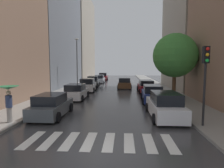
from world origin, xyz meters
The scene contains 21 objects.
ground_plane centered at (0.00, 24.00, -0.02)m, with size 28.00×72.00×0.04m, color #38383B.
sidewalk_left centered at (-6.50, 24.00, 0.07)m, with size 3.00×72.00×0.15m, color gray.
sidewalk_right centered at (6.50, 24.00, 0.07)m, with size 3.00×72.00×0.15m, color gray.
crosswalk_stripes centered at (0.00, 1.15, 0.01)m, with size 6.75×2.20×0.01m.
building_left_mid centered at (-11.00, 24.43, 9.83)m, with size 6.00×17.14×19.67m, color slate.
building_left_far centered at (-11.00, 43.01, 10.64)m, with size 6.00×17.84×21.29m, color #9E9384.
building_right_mid centered at (11.00, 22.10, 11.99)m, with size 6.00×13.46×23.98m, color #9E9384.
parked_car_left_nearest centered at (-3.77, 5.18, 0.73)m, with size 2.03×4.16×1.55m.
parked_car_left_second centered at (-3.81, 11.85, 0.74)m, with size 2.14×4.14×1.56m.
parked_car_left_third centered at (-3.77, 18.01, 0.81)m, with size 2.30×4.41×1.73m.
parked_car_left_fourth centered at (-3.99, 23.91, 0.80)m, with size 2.13×4.14×1.73m.
parked_car_left_fifth centered at (-3.71, 30.13, 0.75)m, with size 2.03×4.69×1.59m.
parked_car_left_sixth centered at (-3.72, 36.47, 0.83)m, with size 2.14×4.16×1.79m.
parked_car_right_nearest centered at (3.80, 5.39, 0.80)m, with size 2.10×4.79×1.71m.
parked_car_right_second centered at (3.77, 10.83, 0.76)m, with size 2.11×4.51×1.61m.
parked_car_right_third centered at (3.91, 17.31, 0.75)m, with size 2.08×4.72×1.59m.
car_midroad centered at (1.21, 21.63, 0.76)m, with size 2.14×4.53×1.63m.
pedestrian_foreground centered at (-5.52, 3.27, 1.75)m, with size 1.17×1.17×2.11m.
street_tree_right centered at (5.99, 11.70, 4.39)m, with size 4.22×4.22×6.37m.
traffic_light_right_corner centered at (5.45, 3.34, 3.29)m, with size 0.30×0.42×4.30m.
lamp_post_left centered at (-5.55, 19.60, 4.24)m, with size 0.60×0.28×7.11m.
Camera 1 is at (1.11, -7.12, 3.43)m, focal length 30.49 mm.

